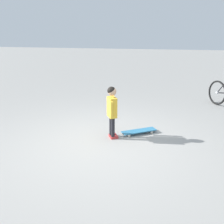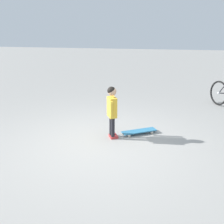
% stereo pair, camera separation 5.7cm
% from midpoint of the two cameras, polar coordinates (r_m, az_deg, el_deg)
% --- Properties ---
extents(ground_plane, '(50.00, 50.00, 0.00)m').
position_cam_midpoint_polar(ground_plane, '(4.65, -2.91, -7.72)').
color(ground_plane, gray).
extents(child_person, '(0.26, 0.41, 1.06)m').
position_cam_midpoint_polar(child_person, '(4.70, -0.33, 1.23)').
color(child_person, black).
rests_on(child_person, ground).
extents(skateboard, '(0.74, 0.56, 0.07)m').
position_cam_midpoint_polar(skateboard, '(5.11, 6.10, -4.53)').
color(skateboard, teal).
rests_on(skateboard, ground).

